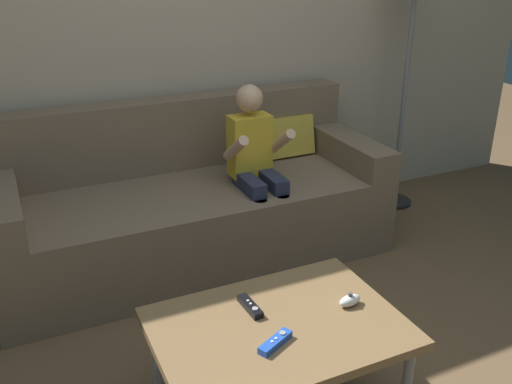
{
  "coord_description": "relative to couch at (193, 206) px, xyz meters",
  "views": [
    {
      "loc": [
        -1.03,
        -1.2,
        1.59
      ],
      "look_at": [
        -0.08,
        0.85,
        0.61
      ],
      "focal_mm": 39.5,
      "sensor_mm": 36.0,
      "label": 1
    }
  ],
  "objects": [
    {
      "name": "wall_back",
      "position": [
        0.17,
        0.4,
        0.95
      ],
      "size": [
        4.89,
        0.05,
        2.5
      ],
      "primitive_type": "cube",
      "color": "#B2A38E",
      "rests_on": "ground"
    },
    {
      "name": "couch",
      "position": [
        0.0,
        0.0,
        0.0
      ],
      "size": [
        2.06,
        0.8,
        0.83
      ],
      "color": "#75604C",
      "rests_on": "ground"
    },
    {
      "name": "person_seated_on_couch",
      "position": [
        0.3,
        -0.18,
        0.26
      ],
      "size": [
        0.31,
        0.37,
        0.95
      ],
      "color": "#282D47",
      "rests_on": "ground"
    },
    {
      "name": "coffee_table",
      "position": [
        -0.13,
        -1.27,
        0.08
      ],
      "size": [
        0.85,
        0.6,
        0.41
      ],
      "color": "brown",
      "rests_on": "ground"
    },
    {
      "name": "game_remote_blue_near_edge",
      "position": [
        -0.19,
        -1.37,
        0.13
      ],
      "size": [
        0.14,
        0.09,
        0.03
      ],
      "color": "blue",
      "rests_on": "coffee_table"
    },
    {
      "name": "nunchuk_white",
      "position": [
        0.15,
        -1.28,
        0.14
      ],
      "size": [
        0.09,
        0.05,
        0.05
      ],
      "color": "white",
      "rests_on": "coffee_table"
    },
    {
      "name": "game_remote_black_far_corner",
      "position": [
        -0.18,
        -1.15,
        0.13
      ],
      "size": [
        0.04,
        0.14,
        0.03
      ],
      "color": "black",
      "rests_on": "coffee_table"
    }
  ]
}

